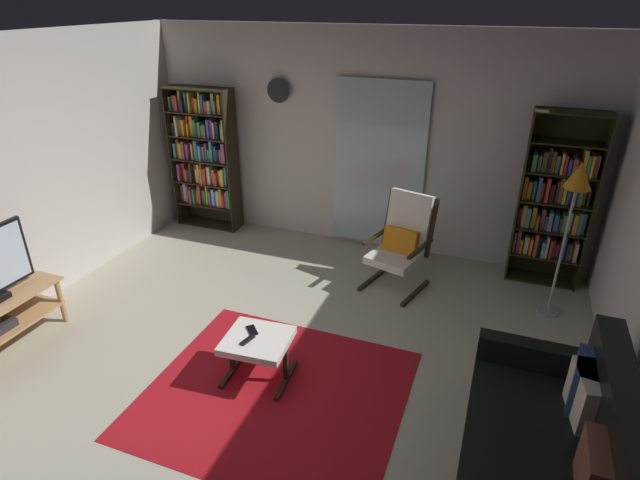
% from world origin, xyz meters
% --- Properties ---
extents(ground_plane, '(7.02, 7.02, 0.00)m').
position_xyz_m(ground_plane, '(0.00, 0.00, 0.00)').
color(ground_plane, '#B3AD96').
extents(wall_back, '(5.60, 0.06, 2.60)m').
position_xyz_m(wall_back, '(0.00, 2.90, 1.30)').
color(wall_back, beige).
rests_on(wall_back, ground).
extents(glass_door_panel, '(1.10, 0.01, 2.00)m').
position_xyz_m(glass_door_panel, '(0.21, 2.83, 1.05)').
color(glass_door_panel, silver).
extents(area_rug, '(2.02, 1.81, 0.01)m').
position_xyz_m(area_rug, '(0.17, -0.04, 0.00)').
color(area_rug, '#A8141E').
rests_on(area_rug, ground).
extents(bookshelf_near_tv, '(0.87, 0.30, 1.85)m').
position_xyz_m(bookshelf_near_tv, '(-2.09, 2.67, 0.99)').
color(bookshelf_near_tv, black).
rests_on(bookshelf_near_tv, ground).
extents(bookshelf_near_sofa, '(0.72, 0.30, 1.88)m').
position_xyz_m(bookshelf_near_sofa, '(2.17, 2.67, 0.92)').
color(bookshelf_near_sofa, black).
rests_on(bookshelf_near_sofa, ground).
extents(leather_sofa, '(0.91, 1.86, 0.90)m').
position_xyz_m(leather_sofa, '(2.17, -0.34, 0.32)').
color(leather_sofa, black).
rests_on(leather_sofa, ground).
extents(lounge_armchair, '(0.71, 0.78, 1.02)m').
position_xyz_m(lounge_armchair, '(0.71, 2.01, 0.53)').
color(lounge_armchair, black).
rests_on(lounge_armchair, ground).
extents(ottoman, '(0.56, 0.52, 0.40)m').
position_xyz_m(ottoman, '(-0.04, 0.10, 0.33)').
color(ottoman, white).
rests_on(ottoman, ground).
extents(tv_remote, '(0.07, 0.15, 0.02)m').
position_xyz_m(tv_remote, '(-0.09, 0.03, 0.41)').
color(tv_remote, black).
rests_on(tv_remote, ottoman).
extents(cell_phone, '(0.15, 0.15, 0.01)m').
position_xyz_m(cell_phone, '(-0.12, 0.16, 0.40)').
color(cell_phone, black).
rests_on(cell_phone, ottoman).
extents(floor_lamp_by_shelf, '(0.24, 0.24, 1.56)m').
position_xyz_m(floor_lamp_by_shelf, '(2.25, 1.98, 1.32)').
color(floor_lamp_by_shelf, '#A5A5AD').
rests_on(floor_lamp_by_shelf, ground).
extents(wall_clock, '(0.29, 0.03, 0.29)m').
position_xyz_m(wall_clock, '(-1.06, 2.82, 1.85)').
color(wall_clock, silver).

